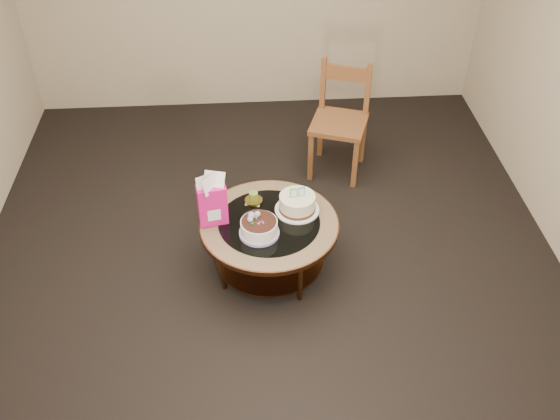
{
  "coord_description": "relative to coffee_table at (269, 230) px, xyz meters",
  "views": [
    {
      "loc": [
        -0.15,
        -3.4,
        3.42
      ],
      "look_at": [
        0.08,
        0.02,
        0.55
      ],
      "focal_mm": 40.0,
      "sensor_mm": 36.0,
      "label": 1
    }
  ],
  "objects": [
    {
      "name": "ground",
      "position": [
        -0.0,
        0.0,
        -0.38
      ],
      "size": [
        5.0,
        5.0,
        0.0
      ],
      "primitive_type": "plane",
      "color": "black",
      "rests_on": "ground"
    },
    {
      "name": "coffee_table",
      "position": [
        0.0,
        0.0,
        0.0
      ],
      "size": [
        1.02,
        1.02,
        0.46
      ],
      "color": "brown",
      "rests_on": "ground"
    },
    {
      "name": "room_walls",
      "position": [
        -0.0,
        0.0,
        1.16
      ],
      "size": [
        4.52,
        5.02,
        2.61
      ],
      "color": "tan",
      "rests_on": "ground"
    },
    {
      "name": "dining_chair",
      "position": [
        0.69,
        1.26,
        0.13
      ],
      "size": [
        0.59,
        0.59,
        1.0
      ],
      "rotation": [
        0.0,
        0.0,
        -0.34
      ],
      "color": "brown",
      "rests_on": "ground"
    },
    {
      "name": "pillar_candle",
      "position": [
        -0.1,
        0.23,
        0.11
      ],
      "size": [
        0.13,
        0.13,
        0.1
      ],
      "rotation": [
        0.0,
        0.0,
        -0.24
      ],
      "color": "#DACD5A",
      "rests_on": "coffee_table"
    },
    {
      "name": "decorated_cake",
      "position": [
        -0.08,
        -0.13,
        0.13
      ],
      "size": [
        0.29,
        0.29,
        0.17
      ],
      "rotation": [
        0.0,
        0.0,
        -0.14
      ],
      "color": "#A790CC",
      "rests_on": "coffee_table"
    },
    {
      "name": "gift_bag",
      "position": [
        -0.4,
        0.03,
        0.28
      ],
      "size": [
        0.22,
        0.18,
        0.41
      ],
      "rotation": [
        0.0,
        0.0,
        0.18
      ],
      "color": "#EB1686",
      "rests_on": "coffee_table"
    },
    {
      "name": "cream_cake",
      "position": [
        0.21,
        0.11,
        0.14
      ],
      "size": [
        0.33,
        0.33,
        0.21
      ],
      "rotation": [
        0.0,
        0.0,
        0.2
      ],
      "color": "white",
      "rests_on": "coffee_table"
    }
  ]
}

